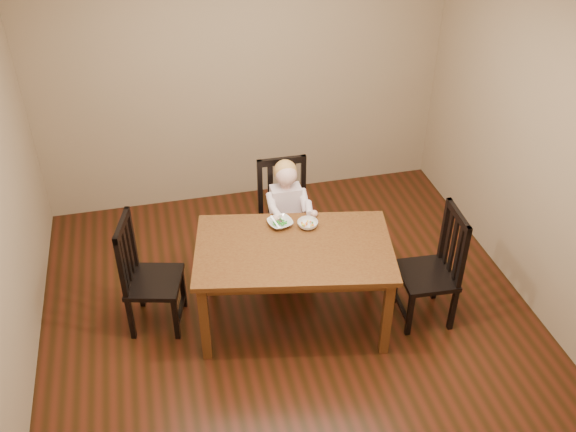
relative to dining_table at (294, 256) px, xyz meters
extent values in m
cube|color=#41180D|center=(-0.03, -0.01, -0.66)|extent=(4.00, 4.00, 0.01)
cube|color=#9D8263|center=(-0.03, 1.99, 0.69)|extent=(4.00, 0.01, 2.70)
cube|color=#9D8263|center=(-0.03, -2.01, 0.69)|extent=(4.00, 0.01, 2.70)
cube|color=#9D8263|center=(1.97, -0.01, 0.69)|extent=(0.01, 4.00, 2.70)
cube|color=#472310|center=(0.00, 0.00, 0.07)|extent=(1.64, 1.17, 0.04)
cube|color=#472310|center=(0.00, 0.00, 0.01)|extent=(1.50, 1.03, 0.08)
cube|color=#472310|center=(-0.74, -0.24, -0.31)|extent=(0.08, 0.08, 0.71)
cube|color=#472310|center=(0.60, -0.50, -0.31)|extent=(0.08, 0.08, 0.71)
cube|color=#472310|center=(-0.60, 0.50, -0.31)|extent=(0.08, 0.08, 0.71)
cube|color=#472310|center=(0.74, 0.24, -0.31)|extent=(0.08, 0.08, 0.71)
cube|color=black|center=(0.10, 0.68, -0.23)|extent=(0.45, 0.43, 0.04)
cube|color=black|center=(0.29, 0.86, -0.46)|extent=(0.04, 0.04, 0.41)
cube|color=black|center=(-0.09, 0.86, -0.46)|extent=(0.04, 0.04, 0.41)
cube|color=black|center=(0.29, 0.49, -0.46)|extent=(0.04, 0.04, 0.41)
cube|color=black|center=(-0.09, 0.50, -0.46)|extent=(0.04, 0.04, 0.41)
cube|color=black|center=(0.29, 0.86, 0.08)|extent=(0.04, 0.04, 0.58)
cube|color=black|center=(-0.09, 0.86, 0.08)|extent=(0.04, 0.04, 0.58)
cube|color=black|center=(0.10, 0.86, 0.34)|extent=(0.42, 0.04, 0.06)
cube|color=black|center=(0.20, 0.86, 0.05)|extent=(0.05, 0.02, 0.49)
cube|color=black|center=(0.10, 0.86, 0.05)|extent=(0.05, 0.02, 0.49)
cube|color=black|center=(0.00, 0.86, 0.05)|extent=(0.05, 0.02, 0.49)
cube|color=black|center=(-1.07, 0.23, -0.24)|extent=(0.50, 0.52, 0.04)
cube|color=black|center=(-1.20, 0.45, -0.46)|extent=(0.05, 0.05, 0.40)
cube|color=black|center=(-1.29, 0.09, -0.46)|extent=(0.05, 0.05, 0.40)
cube|color=black|center=(-0.86, 0.37, -0.46)|extent=(0.05, 0.05, 0.40)
cube|color=black|center=(-0.95, 0.01, -0.46)|extent=(0.05, 0.05, 0.40)
cube|color=black|center=(-1.20, 0.45, 0.06)|extent=(0.05, 0.05, 0.56)
cube|color=black|center=(-1.29, 0.09, 0.06)|extent=(0.05, 0.05, 0.56)
cube|color=black|center=(-1.24, 0.27, 0.31)|extent=(0.13, 0.41, 0.06)
cube|color=black|center=(-1.22, 0.37, 0.03)|extent=(0.03, 0.05, 0.48)
cube|color=black|center=(-1.24, 0.27, 0.03)|extent=(0.03, 0.05, 0.48)
cube|color=black|center=(-1.27, 0.18, 0.03)|extent=(0.03, 0.05, 0.48)
cube|color=black|center=(1.04, -0.20, -0.24)|extent=(0.44, 0.46, 0.04)
cube|color=black|center=(1.20, -0.40, -0.46)|extent=(0.04, 0.04, 0.41)
cube|color=black|center=(1.23, -0.02, -0.46)|extent=(0.04, 0.04, 0.41)
cube|color=black|center=(0.85, -0.38, -0.46)|extent=(0.04, 0.04, 0.41)
cube|color=black|center=(0.87, 0.00, -0.46)|extent=(0.04, 0.04, 0.41)
cube|color=black|center=(1.20, -0.40, 0.07)|extent=(0.04, 0.04, 0.57)
cube|color=black|center=(1.23, -0.02, 0.07)|extent=(0.04, 0.04, 0.57)
cube|color=black|center=(1.22, -0.21, 0.32)|extent=(0.06, 0.42, 0.06)
cube|color=black|center=(1.21, -0.31, 0.04)|extent=(0.02, 0.05, 0.49)
cube|color=black|center=(1.22, -0.21, 0.04)|extent=(0.02, 0.05, 0.49)
cube|color=black|center=(1.22, -0.11, 0.04)|extent=(0.02, 0.05, 0.49)
imported|color=white|center=(-0.04, 0.29, 0.11)|extent=(0.23, 0.23, 0.05)
imported|color=white|center=(0.17, 0.23, 0.11)|extent=(0.19, 0.19, 0.05)
cube|color=silver|center=(-0.08, 0.28, 0.14)|extent=(0.06, 0.12, 0.05)
cube|color=silver|center=(-0.08, 0.28, 0.12)|extent=(0.04, 0.04, 0.01)
camera|label=1|loc=(-0.93, -3.73, 3.08)|focal=40.00mm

